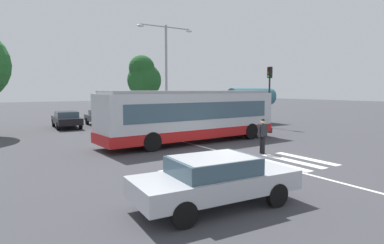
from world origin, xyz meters
TOP-DOWN VIEW (x-y plane):
  - ground_plane at (0.00, 0.00)m, footprint 160.00×160.00m
  - city_transit_bus at (0.77, 4.38)m, footprint 11.39×3.14m
  - pedestrian_crossing_street at (1.81, -0.36)m, footprint 0.58×0.28m
  - foreground_sedan at (-4.44, -4.84)m, footprint 4.61×2.12m
  - parked_car_black at (-3.90, 16.02)m, footprint 2.05×4.59m
  - parked_car_charcoal at (-1.04, 16.15)m, footprint 1.96×4.54m
  - parked_car_white at (1.57, 16.27)m, footprint 2.03×4.58m
  - parked_car_champagne at (4.42, 16.29)m, footprint 1.89×4.51m
  - traffic_light_far_corner at (10.10, 7.19)m, footprint 0.33×0.32m
  - bus_stop_shelter at (10.97, 10.19)m, footprint 4.80×1.54m
  - twin_arm_street_lamp at (3.55, 12.67)m, footprint 5.16×0.32m
  - background_tree_right at (4.20, 18.72)m, footprint 3.44×3.44m
  - crosswalk_painted_stripes at (-0.57, -2.27)m, footprint 6.90×3.28m
  - lane_center_line at (0.43, 2.00)m, footprint 0.16×24.00m

SIDE VIEW (x-z plane):
  - ground_plane at x=0.00m, z-range 0.00..0.00m
  - lane_center_line at x=0.43m, z-range 0.00..0.01m
  - crosswalk_painted_stripes at x=-0.57m, z-range 0.00..0.01m
  - foreground_sedan at x=-4.44m, z-range 0.09..1.44m
  - parked_car_black at x=-3.90m, z-range 0.09..1.44m
  - parked_car_charcoal at x=-1.04m, z-range 0.09..1.44m
  - parked_car_white at x=1.57m, z-range 0.09..1.44m
  - parked_car_champagne at x=4.42m, z-range 0.09..1.44m
  - pedestrian_crossing_street at x=1.81m, z-range 0.11..1.83m
  - city_transit_bus at x=0.77m, z-range 0.06..3.12m
  - bus_stop_shelter at x=10.97m, z-range 0.79..4.04m
  - traffic_light_far_corner at x=10.10m, z-range 0.83..5.79m
  - background_tree_right at x=4.20m, z-range 1.13..7.69m
  - twin_arm_street_lamp at x=3.55m, z-range 1.06..9.52m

